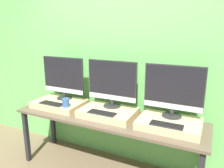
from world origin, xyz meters
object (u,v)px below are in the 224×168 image
monitor_center (112,82)px  keyboard_left (52,104)px  keyboard_right (166,125)px  monitor_left (63,77)px  mug (66,103)px  monitor_right (173,90)px  keyboard_center (102,113)px

monitor_center → keyboard_left: bearing=-160.3°
keyboard_left → keyboard_right: (1.42, 0.00, 0.00)m
monitor_left → mug: size_ratio=5.96×
monitor_right → mug: bearing=-168.1°
mug → keyboard_center: 0.49m
keyboard_left → keyboard_center: same height
keyboard_center → mug: bearing=180.0°
mug → monitor_center: monitor_center is taller
monitor_left → monitor_right: same height
monitor_left → keyboard_center: 0.81m
monitor_left → monitor_center: size_ratio=1.00×
monitor_center → mug: bearing=-152.7°
monitor_left → keyboard_right: bearing=-10.1°
monitor_center → keyboard_right: monitor_center is taller
keyboard_right → mug: bearing=180.0°
keyboard_left → monitor_left: bearing=90.0°
keyboard_center → keyboard_right: (0.71, 0.00, 0.00)m
mug → monitor_right: 1.25m
monitor_left → keyboard_left: (0.00, -0.25, -0.29)m
keyboard_center → monitor_right: bearing=19.7°
keyboard_left → mug: 0.22m
mug → monitor_right: size_ratio=0.17×
mug → keyboard_center: bearing=0.0°
monitor_left → mug: bearing=-49.3°
mug → keyboard_right: mug is taller
monitor_left → monitor_center: 0.71m
keyboard_left → keyboard_right: same height
mug → monitor_center: (0.49, 0.25, 0.25)m
keyboard_left → keyboard_center: 0.71m
keyboard_center → keyboard_right: same height
monitor_right → keyboard_left: bearing=-169.9°
monitor_left → keyboard_right: 1.47m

